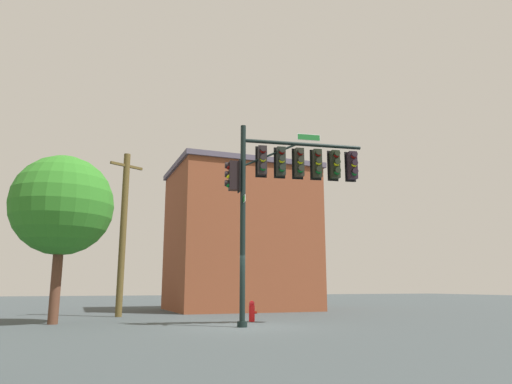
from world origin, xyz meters
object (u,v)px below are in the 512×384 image
at_px(fire_hydrant, 252,311).
at_px(brick_building, 240,238).
at_px(tree_mid, 62,206).
at_px(utility_pole, 123,231).
at_px(signal_pole_assembly, 289,174).

relative_size(fire_hydrant, brick_building, 0.10).
bearing_deg(tree_mid, utility_pole, 53.41).
xyz_separation_m(utility_pole, fire_hydrant, (4.81, -5.05, -3.65)).
distance_m(signal_pole_assembly, tree_mid, 9.04).
height_order(fire_hydrant, brick_building, brick_building).
relative_size(utility_pole, tree_mid, 1.21).
bearing_deg(tree_mid, signal_pole_assembly, -26.91).
xyz_separation_m(tree_mid, brick_building, (10.08, 7.66, -0.18)).
distance_m(tree_mid, brick_building, 12.66).
bearing_deg(tree_mid, fire_hydrant, -10.60).
bearing_deg(utility_pole, tree_mid, -126.59).
height_order(tree_mid, brick_building, brick_building).
xyz_separation_m(signal_pole_assembly, brick_building, (2.07, 11.73, -1.23)).
xyz_separation_m(utility_pole, tree_mid, (-2.70, -3.64, 0.48)).
bearing_deg(brick_building, utility_pole, -151.38).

